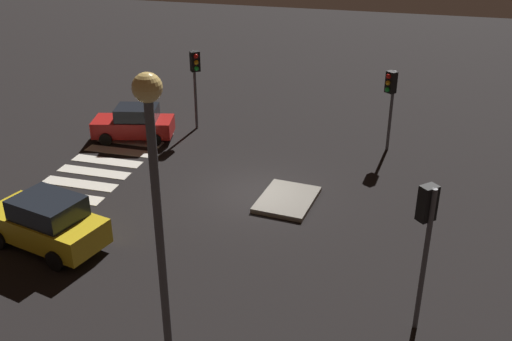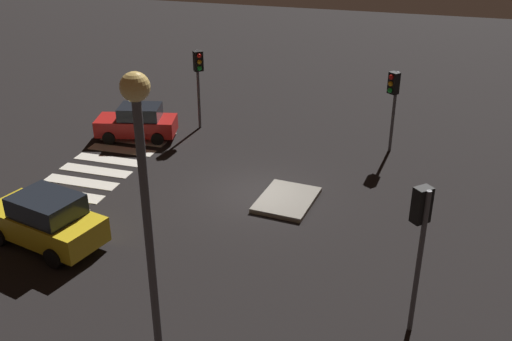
% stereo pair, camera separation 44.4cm
% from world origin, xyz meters
% --- Properties ---
extents(ground_plane, '(80.00, 80.00, 0.00)m').
position_xyz_m(ground_plane, '(0.00, 0.00, 0.00)').
color(ground_plane, black).
extents(traffic_island, '(2.87, 2.27, 0.18)m').
position_xyz_m(traffic_island, '(0.35, 1.34, 0.09)').
color(traffic_island, gray).
rests_on(traffic_island, ground).
extents(car_red, '(2.44, 4.01, 1.65)m').
position_xyz_m(car_red, '(-3.86, -7.10, 0.81)').
color(car_red, red).
rests_on(car_red, ground).
extents(car_yellow, '(2.74, 4.51, 1.86)m').
position_xyz_m(car_yellow, '(5.52, -5.72, 0.91)').
color(car_yellow, gold).
rests_on(car_yellow, ground).
extents(traffic_light_south, '(0.53, 0.54, 3.96)m').
position_xyz_m(traffic_light_south, '(-5.88, -4.67, 3.01)').
color(traffic_light_south, '#47474C').
rests_on(traffic_light_south, ground).
extents(traffic_light_west, '(0.53, 0.54, 3.74)m').
position_xyz_m(traffic_light_west, '(-5.70, 4.60, 2.84)').
color(traffic_light_west, '#47474C').
rests_on(traffic_light_west, ground).
extents(traffic_light_north, '(0.54, 0.54, 4.28)m').
position_xyz_m(traffic_light_north, '(6.33, 6.23, 3.25)').
color(traffic_light_north, '#47474C').
rests_on(traffic_light_north, ground).
extents(street_lamp, '(0.56, 0.56, 7.98)m').
position_xyz_m(street_lamp, '(10.67, 0.93, 5.41)').
color(street_lamp, '#47474C').
rests_on(street_lamp, ground).
extents(crosswalk_near, '(9.90, 3.20, 0.02)m').
position_xyz_m(crosswalk_near, '(0.00, -7.18, 0.01)').
color(crosswalk_near, silver).
rests_on(crosswalk_near, ground).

